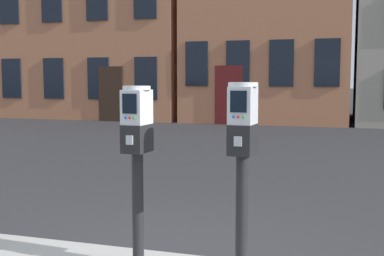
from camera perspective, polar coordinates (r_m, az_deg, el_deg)
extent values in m
cylinder|color=black|center=(3.99, -6.23, -9.47)|extent=(0.10, 0.10, 0.94)
cube|color=black|center=(3.87, -6.32, -1.17)|extent=(0.19, 0.25, 0.22)
cube|color=#A5A8AD|center=(3.76, -7.20, -1.39)|extent=(0.06, 0.02, 0.07)
cube|color=#B7BABF|center=(3.85, -6.36, 2.40)|extent=(0.18, 0.24, 0.27)
cube|color=black|center=(3.75, -7.20, 2.79)|extent=(0.12, 0.02, 0.15)
cylinder|color=blue|center=(3.77, -7.66, 1.18)|extent=(0.02, 0.01, 0.02)
cylinder|color=red|center=(3.75, -7.19, 1.16)|extent=(0.02, 0.01, 0.02)
cylinder|color=green|center=(3.74, -6.72, 1.15)|extent=(0.02, 0.01, 0.02)
cylinder|color=#B7BABF|center=(3.85, -6.39, 4.61)|extent=(0.23, 0.23, 0.03)
cylinder|color=black|center=(3.74, 5.73, -10.33)|extent=(0.10, 0.10, 0.96)
cube|color=black|center=(3.62, 5.82, -1.30)|extent=(0.19, 0.25, 0.22)
cube|color=#A5A8AD|center=(3.50, 5.28, -1.54)|extent=(0.06, 0.02, 0.07)
cube|color=#B7BABF|center=(3.60, 5.86, 2.60)|extent=(0.18, 0.24, 0.27)
cube|color=black|center=(3.49, 5.36, 3.04)|extent=(0.12, 0.02, 0.15)
cylinder|color=blue|center=(3.50, 4.78, 1.27)|extent=(0.02, 0.01, 0.02)
cylinder|color=red|center=(3.49, 5.33, 1.26)|extent=(0.02, 0.01, 0.02)
cylinder|color=green|center=(3.48, 5.89, 1.24)|extent=(0.02, 0.01, 0.02)
cylinder|color=#B7BABF|center=(3.60, 5.89, 5.01)|extent=(0.23, 0.23, 0.03)
cube|color=black|center=(21.66, -20.02, 5.38)|extent=(0.90, 0.06, 1.60)
cube|color=black|center=(20.53, -15.61, 5.52)|extent=(0.90, 0.06, 1.60)
cube|color=black|center=(19.53, -10.71, 5.63)|extent=(0.90, 0.06, 1.60)
cube|color=black|center=(18.69, -5.33, 5.70)|extent=(0.90, 0.06, 1.60)
cube|color=black|center=(21.86, -20.30, 13.25)|extent=(0.90, 0.06, 1.60)
cube|color=black|center=(20.74, -15.84, 13.81)|extent=(0.90, 0.06, 1.60)
cube|color=black|center=(19.30, -9.32, 3.88)|extent=(1.00, 0.07, 2.10)
cube|color=black|center=(18.03, 0.54, 7.39)|extent=(0.83, 0.06, 1.60)
cube|color=black|center=(17.65, 5.30, 7.40)|extent=(0.83, 0.06, 1.60)
cube|color=black|center=(17.40, 10.23, 7.36)|extent=(0.83, 0.06, 1.60)
cube|color=black|center=(17.28, 15.27, 7.26)|extent=(0.83, 0.06, 1.60)
cube|color=#591414|center=(17.73, 4.24, 3.78)|extent=(1.00, 0.07, 2.10)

